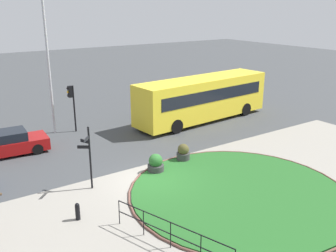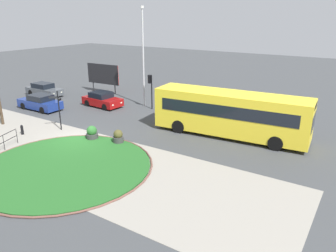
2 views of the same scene
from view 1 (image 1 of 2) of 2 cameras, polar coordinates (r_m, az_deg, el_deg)
name	(u,v)px [view 1 (image 1 of 2)]	position (r m, az deg, el deg)	size (l,w,h in m)	color
ground	(151,181)	(19.13, -2.64, -8.23)	(120.00, 120.00, 0.00)	#3D3F42
sidewalk_paving	(175,197)	(17.56, 1.01, -10.70)	(32.00, 7.79, 0.02)	gray
grass_island	(238,192)	(18.20, 10.58, -9.80)	(10.02, 10.02, 0.10)	#235B23
grass_kerb_ring	(238,192)	(18.20, 10.58, -9.79)	(10.33, 10.33, 0.11)	brown
signpost_directional	(89,154)	(17.98, -11.86, -4.17)	(0.51, 0.98, 3.12)	black
bollard_foreground	(78,211)	(16.15, -13.48, -12.42)	(0.20, 0.20, 0.76)	black
railing_grass_edge	(171,231)	(13.98, 0.39, -15.60)	(1.66, 4.90, 1.07)	black
bus_yellow	(203,98)	(28.56, 5.25, 4.26)	(11.35, 3.48, 3.24)	yellow
car_far_lane	(12,143)	(24.02, -22.53, -2.39)	(4.08, 2.11, 1.41)	maroon
traffic_light_near	(71,98)	(26.39, -14.37, 4.08)	(0.49, 0.26, 3.24)	black
lamppost_tall	(48,61)	(26.09, -17.63, 9.38)	(0.32, 0.32, 9.29)	#B7B7BC
planter_near_signpost	(183,153)	(21.26, 2.31, -4.12)	(0.75, 0.75, 1.00)	#383838
planter_kerbside	(156,164)	(19.84, -1.87, -5.78)	(0.86, 0.86, 1.02)	#383838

